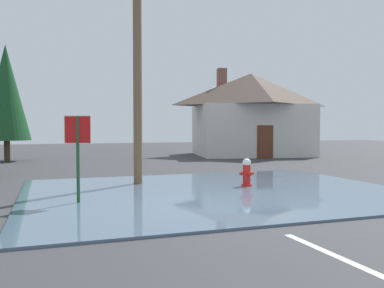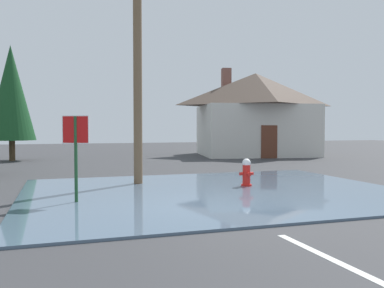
# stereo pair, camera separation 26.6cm
# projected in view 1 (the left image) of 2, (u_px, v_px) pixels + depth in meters

# --- Properties ---
(ground_plane) EXTENTS (80.00, 80.00, 0.10)m
(ground_plane) POSITION_uv_depth(u_px,v_px,m) (228.00, 210.00, 9.58)
(ground_plane) COLOR #38383A
(flood_puddle) EXTENTS (10.74, 8.44, 0.06)m
(flood_puddle) POSITION_uv_depth(u_px,v_px,m) (217.00, 191.00, 11.86)
(flood_puddle) COLOR #4C6075
(flood_puddle) RESTS_ON ground
(lane_stop_bar) EXTENTS (3.92, 0.57, 0.01)m
(lane_stop_bar) POSITION_uv_depth(u_px,v_px,m) (277.00, 223.00, 8.05)
(lane_stop_bar) COLOR silver
(lane_stop_bar) RESTS_ON ground
(lane_center_stripe) EXTENTS (0.19, 3.12, 0.01)m
(lane_center_stripe) POSITION_uv_depth(u_px,v_px,m) (350.00, 262.00, 5.70)
(lane_center_stripe) COLOR silver
(lane_center_stripe) RESTS_ON ground
(stop_sign_near) EXTENTS (0.62, 0.32, 2.17)m
(stop_sign_near) POSITION_uv_depth(u_px,v_px,m) (78.00, 142.00, 9.89)
(stop_sign_near) COLOR #1E4C28
(stop_sign_near) RESTS_ON ground
(fire_hydrant) EXTENTS (0.46, 0.39, 0.91)m
(fire_hydrant) POSITION_uv_depth(u_px,v_px,m) (247.00, 173.00, 12.77)
(fire_hydrant) COLOR red
(fire_hydrant) RESTS_ON ground
(utility_pole) EXTENTS (1.60, 0.28, 8.19)m
(utility_pole) POSITION_uv_depth(u_px,v_px,m) (137.00, 53.00, 13.12)
(utility_pole) COLOR brown
(utility_pole) RESTS_ON ground
(house) EXTENTS (8.62, 7.36, 5.92)m
(house) POSITION_uv_depth(u_px,v_px,m) (251.00, 113.00, 27.54)
(house) COLOR beige
(house) RESTS_ON ground
(pine_tree_mid_left) EXTENTS (2.58, 2.58, 6.45)m
(pine_tree_mid_left) POSITION_uv_depth(u_px,v_px,m) (6.00, 93.00, 22.57)
(pine_tree_mid_left) COLOR #4C3823
(pine_tree_mid_left) RESTS_ON ground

